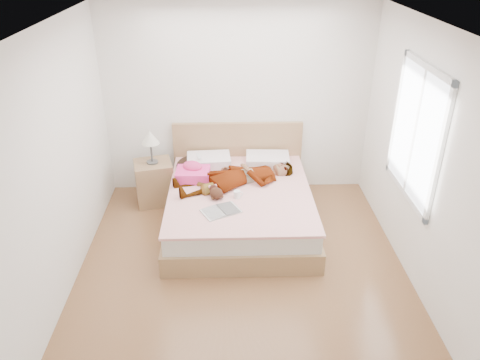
{
  "coord_description": "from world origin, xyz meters",
  "views": [
    {
      "loc": [
        -0.15,
        -4.07,
        3.3
      ],
      "look_at": [
        0.0,
        0.85,
        0.7
      ],
      "focal_mm": 35.0,
      "sensor_mm": 36.0,
      "label": 1
    }
  ],
  "objects_px": {
    "phone": "(199,156)",
    "magazine": "(221,211)",
    "towel": "(193,173)",
    "plush_toy": "(216,192)",
    "woman": "(237,174)",
    "coffee_mug": "(237,194)",
    "nightstand": "(154,179)",
    "bed": "(240,203)"
  },
  "relations": [
    {
      "from": "phone",
      "to": "magazine",
      "type": "distance_m",
      "value": 1.17
    },
    {
      "from": "woman",
      "to": "magazine",
      "type": "distance_m",
      "value": 0.75
    },
    {
      "from": "woman",
      "to": "bed",
      "type": "xyz_separation_m",
      "value": [
        0.03,
        -0.13,
        -0.34
      ]
    },
    {
      "from": "phone",
      "to": "plush_toy",
      "type": "bearing_deg",
      "value": -94.36
    },
    {
      "from": "bed",
      "to": "plush_toy",
      "type": "xyz_separation_m",
      "value": [
        -0.29,
        -0.27,
        0.3
      ]
    },
    {
      "from": "nightstand",
      "to": "plush_toy",
      "type": "bearing_deg",
      "value": -43.37
    },
    {
      "from": "phone",
      "to": "magazine",
      "type": "relative_size",
      "value": 0.19
    },
    {
      "from": "woman",
      "to": "towel",
      "type": "bearing_deg",
      "value": -119.84
    },
    {
      "from": "coffee_mug",
      "to": "nightstand",
      "type": "relative_size",
      "value": 0.11
    },
    {
      "from": "towel",
      "to": "plush_toy",
      "type": "xyz_separation_m",
      "value": [
        0.3,
        -0.49,
        -0.02
      ]
    },
    {
      "from": "coffee_mug",
      "to": "nightstand",
      "type": "bearing_deg",
      "value": 143.66
    },
    {
      "from": "magazine",
      "to": "coffee_mug",
      "type": "distance_m",
      "value": 0.37
    },
    {
      "from": "woman",
      "to": "towel",
      "type": "distance_m",
      "value": 0.57
    },
    {
      "from": "nightstand",
      "to": "towel",
      "type": "bearing_deg",
      "value": -29.81
    },
    {
      "from": "bed",
      "to": "magazine",
      "type": "height_order",
      "value": "bed"
    },
    {
      "from": "coffee_mug",
      "to": "towel",
      "type": "bearing_deg",
      "value": 138.03
    },
    {
      "from": "plush_toy",
      "to": "coffee_mug",
      "type": "bearing_deg",
      "value": -2.12
    },
    {
      "from": "magazine",
      "to": "phone",
      "type": "bearing_deg",
      "value": 104.9
    },
    {
      "from": "phone",
      "to": "coffee_mug",
      "type": "height_order",
      "value": "phone"
    },
    {
      "from": "bed",
      "to": "magazine",
      "type": "bearing_deg",
      "value": -111.24
    },
    {
      "from": "phone",
      "to": "bed",
      "type": "xyz_separation_m",
      "value": [
        0.53,
        -0.53,
        -0.41
      ]
    },
    {
      "from": "bed",
      "to": "nightstand",
      "type": "distance_m",
      "value": 1.27
    },
    {
      "from": "phone",
      "to": "plush_toy",
      "type": "height_order",
      "value": "phone"
    },
    {
      "from": "phone",
      "to": "plush_toy",
      "type": "relative_size",
      "value": 0.36
    },
    {
      "from": "woman",
      "to": "coffee_mug",
      "type": "bearing_deg",
      "value": -22.07
    },
    {
      "from": "phone",
      "to": "nightstand",
      "type": "bearing_deg",
      "value": 158.35
    },
    {
      "from": "coffee_mug",
      "to": "magazine",
      "type": "bearing_deg",
      "value": -121.82
    },
    {
      "from": "phone",
      "to": "coffee_mug",
      "type": "distance_m",
      "value": 0.95
    },
    {
      "from": "woman",
      "to": "nightstand",
      "type": "bearing_deg",
      "value": -130.79
    },
    {
      "from": "bed",
      "to": "magazine",
      "type": "relative_size",
      "value": 4.2
    },
    {
      "from": "bed",
      "to": "towel",
      "type": "distance_m",
      "value": 0.71
    },
    {
      "from": "towel",
      "to": "plush_toy",
      "type": "relative_size",
      "value": 1.66
    },
    {
      "from": "towel",
      "to": "nightstand",
      "type": "bearing_deg",
      "value": 150.19
    },
    {
      "from": "magazine",
      "to": "nightstand",
      "type": "bearing_deg",
      "value": 129.17
    },
    {
      "from": "bed",
      "to": "plush_toy",
      "type": "height_order",
      "value": "bed"
    },
    {
      "from": "magazine",
      "to": "plush_toy",
      "type": "height_order",
      "value": "plush_toy"
    },
    {
      "from": "woman",
      "to": "towel",
      "type": "height_order",
      "value": "towel"
    },
    {
      "from": "woman",
      "to": "plush_toy",
      "type": "height_order",
      "value": "woman"
    },
    {
      "from": "phone",
      "to": "magazine",
      "type": "xyz_separation_m",
      "value": [
        0.3,
        -1.12,
        -0.17
      ]
    },
    {
      "from": "magazine",
      "to": "coffee_mug",
      "type": "bearing_deg",
      "value": 58.18
    },
    {
      "from": "bed",
      "to": "towel",
      "type": "bearing_deg",
      "value": 159.26
    },
    {
      "from": "towel",
      "to": "coffee_mug",
      "type": "height_order",
      "value": "towel"
    }
  ]
}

